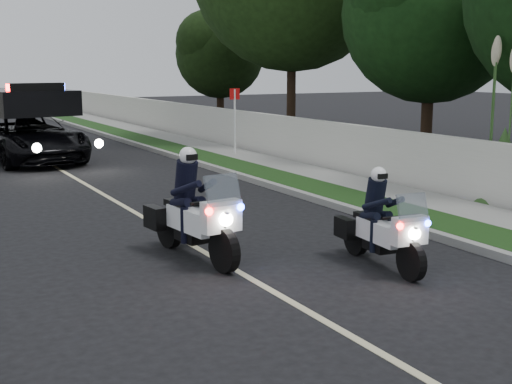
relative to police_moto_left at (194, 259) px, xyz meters
The scene contains 14 objects.
ground 2.04m from the police_moto_left, 81.44° to the right, with size 120.00×120.00×0.00m, color black.
curb_right 9.12m from the police_moto_left, 61.14° to the left, with size 0.20×60.00×0.15m, color gray.
grass_verge 9.48m from the police_moto_left, 57.43° to the left, with size 1.20×60.00×0.16m, color #193814.
sidewalk_right 10.24m from the police_moto_left, 51.28° to the left, with size 1.40×60.00×0.16m, color gray.
property_wall 10.92m from the police_moto_left, 47.18° to the left, with size 0.22×60.00×1.50m, color beige.
lane_marking 7.99m from the police_moto_left, 87.83° to the left, with size 0.12×50.00×0.01m, color #BFB78C.
police_moto_left is the anchor object (origin of this frame).
police_moto_right 3.03m from the police_moto_left, 37.06° to the right, with size 0.65×1.87×1.59m, color silver, non-canonical shape.
police_suv 13.37m from the police_moto_left, 90.75° to the left, with size 2.66×5.76×2.80m, color black.
sign_post 12.65m from the police_moto_left, 60.11° to the left, with size 0.39×0.39×2.46m, color #B0160C, non-canonical shape.
pampas_far 7.93m from the police_moto_left, ahead, with size 1.39×1.39×3.98m, color beige, non-canonical shape.
tree_right_c 12.40m from the police_moto_left, 30.33° to the left, with size 5.50×5.50×9.16m, color #143510, non-canonical shape.
tree_right_d 17.02m from the police_moto_left, 53.16° to the left, with size 8.06×8.06×13.44m, color #234316, non-canonical shape.
tree_right_e 23.14m from the police_moto_left, 63.27° to the left, with size 4.35×4.35×7.25m, color black, non-canonical shape.
Camera 1 is at (-4.60, -8.01, 3.13)m, focal length 47.78 mm.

